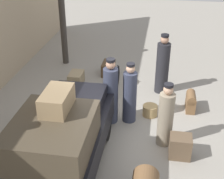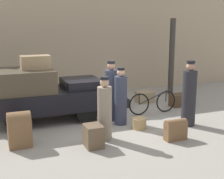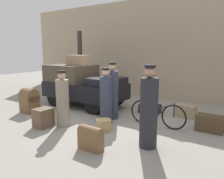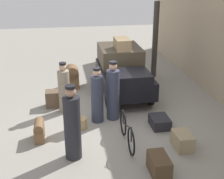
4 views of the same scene
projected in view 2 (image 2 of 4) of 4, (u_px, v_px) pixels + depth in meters
The scene contains 17 objects.
ground_plane at pixel (108, 123), 9.26m from camera, with size 30.00×30.00×0.00m, color gray.
station_building_facade at pixel (71, 39), 12.48m from camera, with size 16.00×0.15×4.50m.
canopy_pillar_right at pixel (172, 57), 12.61m from camera, with size 0.23×0.23×3.07m.
truck at pixel (43, 93), 9.27m from camera, with size 3.21×1.59×1.59m.
bicycle at pixel (153, 103), 10.11m from camera, with size 1.69×0.04×0.76m.
wicker_basket at pixel (139, 123), 8.73m from camera, with size 0.41×0.41×0.30m.
conductor_in_dark_uniform at pixel (105, 111), 7.83m from camera, with size 0.36×0.36×1.62m.
porter_with_bicycle at pixel (189, 96), 8.87m from camera, with size 0.40×0.40×1.87m.
porter_lifting_near_truck at pixel (121, 99), 8.98m from camera, with size 0.36×0.36×1.67m.
porter_standing_middle at pixel (111, 93), 9.37m from camera, with size 0.38×0.38×1.80m.
suitcase_tan_flat at pixel (93, 136), 7.44m from camera, with size 0.41×0.49×0.54m.
suitcase_black_upright at pixel (176, 129), 7.86m from camera, with size 0.57×0.25×0.54m.
trunk_umber_medium at pixel (180, 100), 11.03m from camera, with size 0.70×0.40×0.44m.
trunk_wicker_pale at pixel (118, 103), 10.90m from camera, with size 0.67×0.51×0.31m.
trunk_barrel_dark at pixel (19, 129), 7.44m from camera, with size 0.54×0.50×0.86m.
trunk_large_brown at pixel (145, 97), 11.53m from camera, with size 0.64×0.42×0.41m.
trunk_on_truck_roof at pixel (35, 62), 9.02m from camera, with size 0.83×0.49×0.39m.
Camera 2 is at (-3.18, -8.24, 2.95)m, focal length 50.00 mm.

